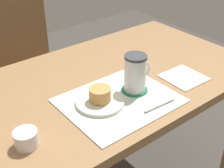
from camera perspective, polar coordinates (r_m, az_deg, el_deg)
The scene contains 10 objects.
dining_table at distance 1.25m, azimuth -2.28°, elevation -2.73°, with size 1.29×0.69×0.73m.
wooden_chair at distance 1.86m, azimuth -14.61°, elevation 3.38°, with size 0.46×0.46×0.93m.
placemat at distance 1.09m, azimuth 1.32°, elevation -3.01°, with size 0.39×0.32×0.00m, color silver.
pastry_plate at distance 1.07m, azimuth -2.19°, elevation -3.26°, with size 0.17×0.17×0.01m, color silver.
pastry at distance 1.05m, azimuth -2.22°, elevation -1.93°, with size 0.07×0.07×0.05m, color tan.
coffee_coaster at distance 1.14m, azimuth 4.12°, elevation -1.05°, with size 0.10×0.10×0.01m, color #196B4C.
coffee_mug at distance 1.11m, azimuth 4.33°, elevation 2.08°, with size 0.11×0.08×0.14m.
teaspoon at distance 1.07m, azimuth 8.69°, elevation -3.86°, with size 0.01×0.01×0.13m, color silver.
paper_napkin at distance 1.26m, azimuth 12.96°, elevation 1.20°, with size 0.15×0.15×0.00m, color silver.
sugar_bowl at distance 0.93m, azimuth -15.44°, elevation -9.62°, with size 0.07×0.07×0.05m, color white.
Camera 1 is at (-0.60, -0.84, 1.34)m, focal length 50.00 mm.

